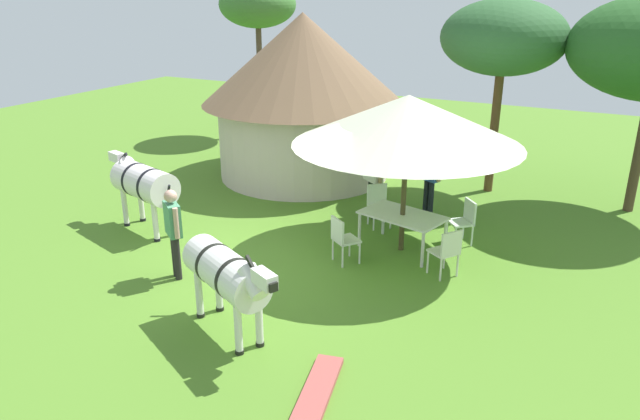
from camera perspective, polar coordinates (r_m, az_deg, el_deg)
ground_plane at (r=11.17m, az=-4.42°, el=-5.24°), size 36.00×36.00×0.00m
thatched_hut at (r=15.86m, az=-1.60°, el=11.35°), size 5.31×5.31×4.24m
shade_umbrella at (r=11.06m, az=8.38°, el=8.50°), size 4.25×4.25×3.04m
patio_dining_table at (r=11.61m, az=7.89°, el=-0.76°), size 1.75×1.28×0.74m
patio_chair_near_lawn at (r=10.73m, az=12.04°, el=-3.74°), size 0.59×0.60×0.90m
patio_chair_near_hut at (r=12.20m, az=13.65°, el=-0.82°), size 0.61×0.61×0.90m
patio_chair_west_end at (r=12.81m, az=5.60°, el=0.74°), size 0.61×0.61×0.90m
patio_chair_east_end at (r=11.01m, az=2.15°, el=-2.60°), size 0.60×0.60×0.90m
guest_beside_umbrella at (r=13.05m, az=5.13°, el=3.51°), size 0.53×0.44×1.72m
guest_behind_table at (r=13.37m, az=10.48°, el=3.52°), size 0.55×0.38×1.66m
standing_watcher at (r=10.59m, az=-13.85°, el=-1.49°), size 0.49×0.43×1.64m
zebra_nearest_camera at (r=8.76m, az=-8.83°, el=-6.08°), size 2.11×1.30×1.51m
zebra_by_umbrella at (r=12.84m, az=-16.53°, el=2.50°), size 2.20×1.13×1.59m
acacia_tree_far_lawn at (r=14.95m, az=17.16°, el=15.42°), size 2.91×2.91×4.61m
acacia_tree_left_background at (r=20.39m, az=-5.99°, el=18.89°), size 2.49×2.49×5.03m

